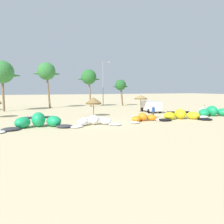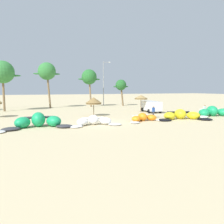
{
  "view_description": "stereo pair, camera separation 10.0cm",
  "coord_description": "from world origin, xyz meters",
  "px_view_note": "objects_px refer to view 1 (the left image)",
  "views": [
    {
      "loc": [
        -8.02,
        -23.08,
        3.91
      ],
      "look_at": [
        1.68,
        2.0,
        1.0
      ],
      "focal_mm": 34.44,
      "sensor_mm": 36.0,
      "label": 1
    },
    {
      "loc": [
        -7.93,
        -23.11,
        3.91
      ],
      "look_at": [
        1.68,
        2.0,
        1.0
      ],
      "focal_mm": 34.44,
      "sensor_mm": 36.0,
      "label": 2
    }
  ],
  "objects_px": {
    "beach_umbrella_middle": "(94,101)",
    "lamppost_west_center": "(104,81)",
    "palm_left": "(2,72)",
    "palm_left_of_gap": "(47,72)",
    "kite_left": "(39,122)",
    "palm_center_right": "(121,85)",
    "kite_right": "(214,112)",
    "person_near_kites": "(153,112)",
    "beach_umbrella_near_palms": "(141,97)",
    "kite_left_of_center": "(94,121)",
    "parked_van": "(151,106)",
    "person_by_umbrellas": "(204,110)",
    "kite_right_of_center": "(181,115)",
    "kite_center": "(144,118)",
    "palm_center_left": "(89,77)"
  },
  "relations": [
    {
      "from": "beach_umbrella_near_palms",
      "to": "palm_center_left",
      "type": "bearing_deg",
      "value": 111.36
    },
    {
      "from": "palm_left",
      "to": "palm_left_of_gap",
      "type": "xyz_separation_m",
      "value": [
        7.59,
        3.67,
        0.6
      ]
    },
    {
      "from": "kite_left",
      "to": "palm_center_right",
      "type": "bearing_deg",
      "value": 49.96
    },
    {
      "from": "beach_umbrella_middle",
      "to": "lamppost_west_center",
      "type": "bearing_deg",
      "value": 66.87
    },
    {
      "from": "kite_right",
      "to": "parked_van",
      "type": "xyz_separation_m",
      "value": [
        -5.46,
        8.07,
        0.52
      ]
    },
    {
      "from": "kite_left",
      "to": "palm_center_right",
      "type": "height_order",
      "value": "palm_center_right"
    },
    {
      "from": "beach_umbrella_middle",
      "to": "kite_left_of_center",
      "type": "bearing_deg",
      "value": -105.84
    },
    {
      "from": "kite_left",
      "to": "palm_center_right",
      "type": "xyz_separation_m",
      "value": [
        18.8,
        22.37,
        4.1
      ]
    },
    {
      "from": "kite_right",
      "to": "person_near_kites",
      "type": "distance_m",
      "value": 9.18
    },
    {
      "from": "kite_left",
      "to": "kite_right_of_center",
      "type": "xyz_separation_m",
      "value": [
        17.44,
        -0.51,
        -0.08
      ]
    },
    {
      "from": "kite_right_of_center",
      "to": "palm_left_of_gap",
      "type": "xyz_separation_m",
      "value": [
        -14.78,
        22.72,
        6.81
      ]
    },
    {
      "from": "beach_umbrella_middle",
      "to": "parked_van",
      "type": "relative_size",
      "value": 0.56
    },
    {
      "from": "beach_umbrella_middle",
      "to": "person_near_kites",
      "type": "height_order",
      "value": "beach_umbrella_middle"
    },
    {
      "from": "palm_left",
      "to": "beach_umbrella_near_palms",
      "type": "bearing_deg",
      "value": -23.92
    },
    {
      "from": "person_near_kites",
      "to": "beach_umbrella_near_palms",
      "type": "bearing_deg",
      "value": 74.19
    },
    {
      "from": "kite_center",
      "to": "palm_center_left",
      "type": "xyz_separation_m",
      "value": [
        -0.75,
        22.65,
        5.99
      ]
    },
    {
      "from": "kite_right",
      "to": "beach_umbrella_middle",
      "type": "xyz_separation_m",
      "value": [
        -15.89,
        6.46,
        1.65
      ]
    },
    {
      "from": "parked_van",
      "to": "palm_left",
      "type": "relative_size",
      "value": 0.56
    },
    {
      "from": "kite_right",
      "to": "person_by_umbrellas",
      "type": "relative_size",
      "value": 4.47
    },
    {
      "from": "kite_left_of_center",
      "to": "palm_left_of_gap",
      "type": "distance_m",
      "value": 24.16
    },
    {
      "from": "kite_right",
      "to": "lamppost_west_center",
      "type": "relative_size",
      "value": 0.71
    },
    {
      "from": "kite_left",
      "to": "palm_left",
      "type": "bearing_deg",
      "value": 104.89
    },
    {
      "from": "kite_right",
      "to": "parked_van",
      "type": "distance_m",
      "value": 9.76
    },
    {
      "from": "palm_left",
      "to": "palm_left_of_gap",
      "type": "relative_size",
      "value": 0.95
    },
    {
      "from": "lamppost_west_center",
      "to": "beach_umbrella_near_palms",
      "type": "bearing_deg",
      "value": -86.43
    },
    {
      "from": "parked_van",
      "to": "palm_left",
      "type": "height_order",
      "value": "palm_left"
    },
    {
      "from": "kite_left",
      "to": "beach_umbrella_middle",
      "type": "relative_size",
      "value": 2.6
    },
    {
      "from": "lamppost_west_center",
      "to": "kite_left",
      "type": "bearing_deg",
      "value": -121.93
    },
    {
      "from": "kite_right_of_center",
      "to": "beach_umbrella_near_palms",
      "type": "bearing_deg",
      "value": 94.6
    },
    {
      "from": "kite_left_of_center",
      "to": "beach_umbrella_middle",
      "type": "bearing_deg",
      "value": 74.16
    },
    {
      "from": "palm_left_of_gap",
      "to": "palm_center_right",
      "type": "bearing_deg",
      "value": 0.6
    },
    {
      "from": "kite_left_of_center",
      "to": "palm_center_left",
      "type": "distance_m",
      "value": 24.65
    },
    {
      "from": "kite_center",
      "to": "palm_left",
      "type": "bearing_deg",
      "value": 132.38
    },
    {
      "from": "kite_left",
      "to": "palm_left_of_gap",
      "type": "relative_size",
      "value": 0.77
    },
    {
      "from": "parked_van",
      "to": "lamppost_west_center",
      "type": "distance_m",
      "value": 17.61
    },
    {
      "from": "person_by_umbrellas",
      "to": "palm_center_right",
      "type": "xyz_separation_m",
      "value": [
        -4.09,
        21.19,
        3.86
      ]
    },
    {
      "from": "kite_right",
      "to": "person_by_umbrellas",
      "type": "bearing_deg",
      "value": 131.1
    },
    {
      "from": "person_near_kites",
      "to": "palm_center_right",
      "type": "xyz_separation_m",
      "value": [
        4.17,
        20.65,
        3.86
      ]
    },
    {
      "from": "kite_center",
      "to": "parked_van",
      "type": "bearing_deg",
      "value": 54.39
    },
    {
      "from": "kite_left",
      "to": "kite_right",
      "type": "xyz_separation_m",
      "value": [
        23.69,
        0.26,
        -0.01
      ]
    },
    {
      "from": "beach_umbrella_middle",
      "to": "palm_left",
      "type": "bearing_deg",
      "value": 137.15
    },
    {
      "from": "kite_right_of_center",
      "to": "person_by_umbrellas",
      "type": "bearing_deg",
      "value": 17.21
    },
    {
      "from": "kite_right",
      "to": "kite_left_of_center",
      "type": "bearing_deg",
      "value": -176.8
    },
    {
      "from": "kite_right",
      "to": "beach_umbrella_middle",
      "type": "height_order",
      "value": "beach_umbrella_middle"
    },
    {
      "from": "beach_umbrella_near_palms",
      "to": "kite_right",
      "type": "bearing_deg",
      "value": -51.09
    },
    {
      "from": "kite_right_of_center",
      "to": "kite_right",
      "type": "bearing_deg",
      "value": 7.06
    },
    {
      "from": "kite_left_of_center",
      "to": "lamppost_west_center",
      "type": "bearing_deg",
      "value": 68.9
    },
    {
      "from": "kite_left_of_center",
      "to": "beach_umbrella_middle",
      "type": "height_order",
      "value": "beach_umbrella_middle"
    },
    {
      "from": "kite_left",
      "to": "palm_left",
      "type": "xyz_separation_m",
      "value": [
        -4.93,
        18.54,
        6.14
      ]
    },
    {
      "from": "kite_right_of_center",
      "to": "beach_umbrella_middle",
      "type": "xyz_separation_m",
      "value": [
        -9.64,
        7.24,
        1.72
      ]
    }
  ]
}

